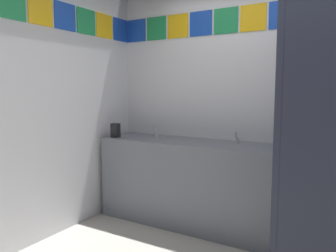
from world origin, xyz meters
TOP-DOWN VIEW (x-y plane):
  - wall_back at (-0.00, 1.47)m, footprint 3.71×0.09m
  - wall_side at (-1.90, 0.00)m, footprint 0.09×2.86m
  - vanity_counter at (-0.84, 1.14)m, footprint 1.93×0.58m
  - faucet_left at (-1.33, 1.23)m, footprint 0.04×0.10m
  - faucet_right at (-0.36, 1.23)m, footprint 0.04×0.10m
  - soap_dispenser at (-1.70, 0.97)m, footprint 0.09×0.09m
  - stall_divider at (0.48, 0.39)m, footprint 0.92×1.55m

SIDE VIEW (x-z plane):
  - vanity_counter at x=-0.84m, z-range 0.01..0.90m
  - faucet_left at x=-1.33m, z-range 0.87..1.01m
  - faucet_right at x=-0.36m, z-range 0.87..1.01m
  - soap_dispenser at x=-1.70m, z-range 0.89..1.05m
  - stall_divider at x=0.48m, z-range 0.00..2.25m
  - wall_side at x=-1.90m, z-range 0.01..2.89m
  - wall_back at x=0.00m, z-range 0.01..2.89m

